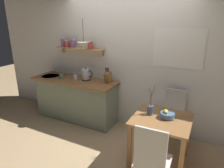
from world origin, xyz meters
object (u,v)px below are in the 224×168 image
at_px(coffee_mug_spare, 75,77).
at_px(pendant_lamp, 84,45).
at_px(twig_vase, 150,110).
at_px(dining_chair_far, 173,115).
at_px(fruit_bowl, 167,115).
at_px(electric_kettle, 86,74).
at_px(knife_block, 108,77).
at_px(coffee_mug_by_sink, 62,76).
at_px(dining_table, 161,126).
at_px(dining_chair_near, 151,159).

height_order(coffee_mug_spare, pendant_lamp, pendant_lamp).
height_order(twig_vase, coffee_mug_spare, twig_vase).
relative_size(dining_chair_far, fruit_bowl, 4.66).
relative_size(fruit_bowl, electric_kettle, 0.74).
height_order(dining_chair_far, knife_block, knife_block).
bearing_deg(dining_chair_far, fruit_bowl, -90.32).
xyz_separation_m(electric_kettle, knife_block, (0.48, 0.04, 0.00)).
bearing_deg(twig_vase, fruit_bowl, 1.54).
bearing_deg(coffee_mug_by_sink, dining_table, -12.01).
xyz_separation_m(fruit_bowl, coffee_mug_by_sink, (-2.28, 0.43, 0.16)).
relative_size(dining_chair_far, knife_block, 3.05).
bearing_deg(knife_block, coffee_mug_by_sink, -169.15).
xyz_separation_m(twig_vase, electric_kettle, (-1.52, 0.59, 0.20)).
height_order(dining_chair_near, twig_vase, twig_vase).
bearing_deg(coffee_mug_spare, electric_kettle, 18.48).
distance_m(coffee_mug_by_sink, coffee_mug_spare, 0.30).
bearing_deg(pendant_lamp, knife_block, 22.48).
bearing_deg(dining_chair_near, twig_vase, 108.90).
bearing_deg(fruit_bowl, twig_vase, -178.46).
distance_m(twig_vase, pendant_lamp, 1.73).
height_order(dining_chair_far, fruit_bowl, dining_chair_far).
distance_m(coffee_mug_by_sink, pendant_lamp, 0.88).
relative_size(knife_block, pendant_lamp, 0.58).
xyz_separation_m(dining_chair_far, pendant_lamp, (-1.71, -0.14, 1.11)).
xyz_separation_m(dining_chair_far, coffee_mug_spare, (-1.99, -0.08, 0.43)).
distance_m(dining_chair_far, coffee_mug_by_sink, 2.33).
height_order(dining_chair_near, pendant_lamp, pendant_lamp).
relative_size(knife_block, coffee_mug_spare, 2.60).
xyz_separation_m(fruit_bowl, coffee_mug_spare, (-1.99, 0.51, 0.16)).
bearing_deg(fruit_bowl, dining_chair_near, -90.48).
xyz_separation_m(dining_chair_far, twig_vase, (-0.25, -0.60, 0.30)).
relative_size(dining_chair_near, coffee_mug_spare, 8.43).
xyz_separation_m(dining_chair_near, pendant_lamp, (-1.70, 1.17, 1.09)).
relative_size(dining_table, pendant_lamp, 1.52).
bearing_deg(dining_chair_far, electric_kettle, -179.79).
relative_size(dining_chair_near, coffee_mug_by_sink, 7.72).
xyz_separation_m(twig_vase, coffee_mug_by_sink, (-2.03, 0.44, 0.13)).
bearing_deg(twig_vase, electric_kettle, 158.83).
distance_m(dining_chair_near, fruit_bowl, 0.76).
distance_m(dining_chair_far, coffee_mug_spare, 2.04).
bearing_deg(electric_kettle, coffee_mug_spare, -161.52).
bearing_deg(knife_block, dining_chair_near, -46.34).
height_order(knife_block, coffee_mug_by_sink, knife_block).
distance_m(twig_vase, knife_block, 1.23).
bearing_deg(dining_chair_far, dining_chair_near, -90.41).
xyz_separation_m(dining_chair_far, coffee_mug_by_sink, (-2.28, -0.16, 0.43)).
distance_m(dining_chair_far, fruit_bowl, 0.65).
bearing_deg(knife_block, dining_table, -28.35).
bearing_deg(twig_vase, pendant_lamp, 162.61).
relative_size(dining_table, electric_kettle, 2.99).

